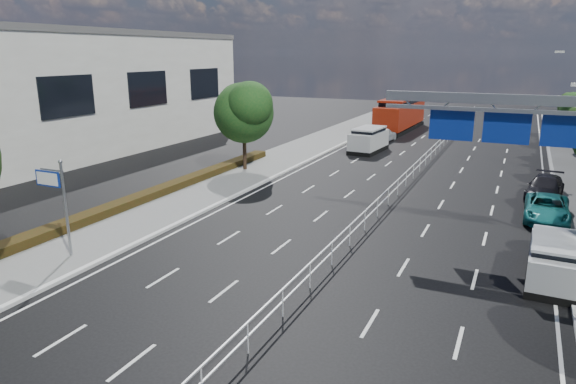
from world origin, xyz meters
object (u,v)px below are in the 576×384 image
at_px(near_car_silver, 383,134).
at_px(red_bus, 400,113).
at_px(white_minivan, 369,140).
at_px(near_car_dark, 400,117).
at_px(silver_minivan, 553,261).
at_px(parked_car_dark, 545,188).
at_px(toilet_sign, 56,191).
at_px(overhead_gantry, 525,123).
at_px(parked_car_teal, 547,208).

bearing_deg(near_car_silver, red_bus, -82.47).
relative_size(white_minivan, near_car_dark, 1.04).
distance_m(silver_minivan, parked_car_dark, 12.99).
xyz_separation_m(toilet_sign, silver_minivan, (19.25, 6.02, -2.09)).
bearing_deg(silver_minivan, toilet_sign, -160.55).
relative_size(overhead_gantry, near_car_dark, 2.07).
distance_m(near_car_silver, silver_minivan, 32.48).
bearing_deg(near_car_dark, white_minivan, 100.47).
height_order(near_car_dark, parked_car_teal, near_car_dark).
distance_m(near_car_silver, parked_car_dark, 21.57).
relative_size(near_car_dark, silver_minivan, 1.16).
bearing_deg(parked_car_dark, toilet_sign, -128.24).
relative_size(white_minivan, parked_car_dark, 1.10).
relative_size(white_minivan, near_car_silver, 1.22).
distance_m(white_minivan, parked_car_dark, 17.47).
height_order(overhead_gantry, parked_car_teal, overhead_gantry).
relative_size(parked_car_teal, parked_car_dark, 1.01).
xyz_separation_m(silver_minivan, parked_car_dark, (-0.00, 12.98, -0.18)).
bearing_deg(white_minivan, parked_car_teal, -42.58).
bearing_deg(parked_car_dark, near_car_dark, 124.60).
height_order(near_car_dark, silver_minivan, silver_minivan).
bearing_deg(toilet_sign, white_minivan, 79.94).
bearing_deg(silver_minivan, red_bus, 113.07).
bearing_deg(red_bus, parked_car_dark, -57.74).
xyz_separation_m(near_car_silver, near_car_dark, (-1.41, 13.84, 0.09)).
distance_m(near_car_silver, near_car_dark, 13.91).
distance_m(toilet_sign, overhead_gantry, 20.52).
distance_m(toilet_sign, near_car_dark, 49.25).
height_order(white_minivan, silver_minivan, white_minivan).
height_order(red_bus, silver_minivan, red_bus).
bearing_deg(parked_car_teal, near_car_dark, 115.07).
height_order(toilet_sign, white_minivan, toilet_sign).
bearing_deg(near_car_dark, parked_car_dark, 123.34).
relative_size(near_car_silver, parked_car_dark, 0.90).
height_order(near_car_dark, parked_car_dark, near_car_dark).
relative_size(toilet_sign, red_bus, 0.35).
relative_size(toilet_sign, parked_car_teal, 0.92).
bearing_deg(near_car_dark, near_car_silver, 101.69).
distance_m(overhead_gantry, parked_car_teal, 6.74).
relative_size(toilet_sign, white_minivan, 0.84).
bearing_deg(near_car_silver, white_minivan, 96.97).
relative_size(overhead_gantry, near_car_silver, 2.42).
relative_size(red_bus, silver_minivan, 2.89).
bearing_deg(silver_minivan, near_car_dark, 112.04).
bearing_deg(white_minivan, silver_minivan, -54.61).
bearing_deg(silver_minivan, white_minivan, 123.10).
xyz_separation_m(near_car_silver, silver_minivan, (14.21, -29.21, 0.14)).
bearing_deg(toilet_sign, overhead_gantry, 29.60).
bearing_deg(near_car_silver, toilet_sign, 87.14).
xyz_separation_m(toilet_sign, red_bus, (4.70, 44.00, -1.04)).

